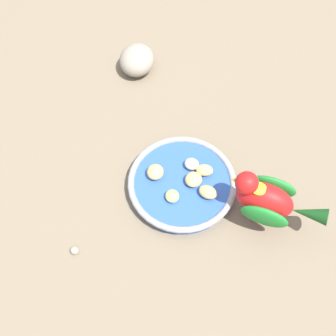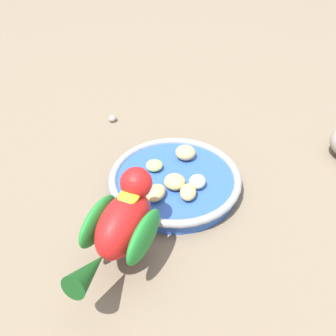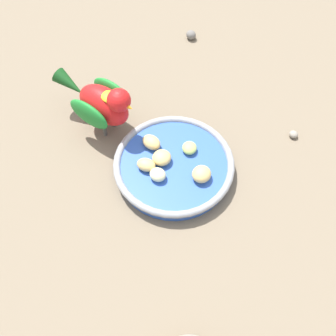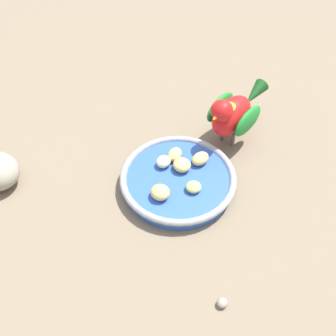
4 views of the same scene
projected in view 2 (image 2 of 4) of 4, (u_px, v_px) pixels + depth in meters
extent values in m
plane|color=#756651|center=(169.00, 200.00, 0.66)|extent=(4.00, 4.00, 0.00)
cylinder|color=#2D56B7|center=(175.00, 183.00, 0.67)|extent=(0.21, 0.21, 0.02)
torus|color=#93969B|center=(175.00, 178.00, 0.67)|extent=(0.22, 0.22, 0.01)
ellipsoid|color=beige|center=(197.00, 182.00, 0.64)|extent=(0.04, 0.04, 0.02)
ellipsoid|color=tan|center=(188.00, 192.00, 0.62)|extent=(0.04, 0.04, 0.02)
ellipsoid|color=tan|center=(156.00, 193.00, 0.62)|extent=(0.05, 0.04, 0.02)
ellipsoid|color=tan|center=(174.00, 181.00, 0.64)|extent=(0.05, 0.05, 0.02)
ellipsoid|color=#B2CC66|center=(156.00, 165.00, 0.68)|extent=(0.04, 0.03, 0.02)
ellipsoid|color=tan|center=(185.00, 153.00, 0.70)|extent=(0.05, 0.05, 0.02)
cylinder|color=#59544C|center=(119.00, 245.00, 0.56)|extent=(0.01, 0.01, 0.03)
cylinder|color=#59544C|center=(137.00, 252.00, 0.55)|extent=(0.01, 0.01, 0.03)
ellipsoid|color=red|center=(124.00, 224.00, 0.52)|extent=(0.12, 0.12, 0.08)
ellipsoid|color=#1E7F2D|center=(98.00, 221.00, 0.53)|extent=(0.08, 0.07, 0.06)
ellipsoid|color=#1E7F2D|center=(144.00, 236.00, 0.50)|extent=(0.08, 0.07, 0.06)
cone|color=#144719|center=(89.00, 271.00, 0.46)|extent=(0.07, 0.07, 0.05)
sphere|color=red|center=(136.00, 183.00, 0.52)|extent=(0.06, 0.06, 0.04)
cone|color=orange|center=(143.00, 176.00, 0.54)|extent=(0.03, 0.02, 0.02)
ellipsoid|color=yellow|center=(129.00, 196.00, 0.51)|extent=(0.05, 0.04, 0.01)
ellipsoid|color=gray|center=(112.00, 119.00, 0.84)|extent=(0.02, 0.02, 0.01)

